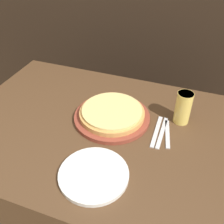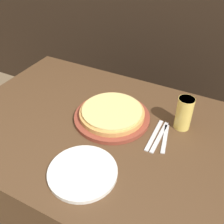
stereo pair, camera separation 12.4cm
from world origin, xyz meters
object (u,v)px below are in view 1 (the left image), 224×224
object	(u,v)px
dinner_plate	(94,175)
spoon	(167,134)
dinner_knife	(162,133)
fork	(156,131)
pizza_on_board	(112,114)
beer_glass	(183,107)

from	to	relation	value
dinner_plate	spoon	xyz separation A→B (m)	(0.22, 0.33, -0.01)
dinner_plate	dinner_knife	bearing A→B (deg)	59.35
fork	dinner_knife	world-z (taller)	same
pizza_on_board	dinner_plate	bearing A→B (deg)	-81.25
pizza_on_board	dinner_plate	world-z (taller)	pizza_on_board
dinner_plate	dinner_knife	xyz separation A→B (m)	(0.19, 0.33, -0.01)
beer_glass	spoon	distance (m)	0.15
pizza_on_board	beer_glass	size ratio (longest dim) A/B	2.30
dinner_plate	dinner_knife	world-z (taller)	dinner_plate
pizza_on_board	fork	world-z (taller)	pizza_on_board
pizza_on_board	beer_glass	distance (m)	0.33
beer_glass	dinner_knife	bearing A→B (deg)	-119.95
pizza_on_board	spoon	xyz separation A→B (m)	(0.27, -0.02, -0.02)
dinner_plate	spoon	bearing A→B (deg)	56.22
pizza_on_board	dinner_knife	world-z (taller)	pizza_on_board
pizza_on_board	spoon	world-z (taller)	pizza_on_board
fork	dinner_plate	bearing A→B (deg)	-117.31
dinner_plate	fork	world-z (taller)	dinner_plate
dinner_knife	spoon	distance (m)	0.03
pizza_on_board	dinner_plate	xyz separation A→B (m)	(0.05, -0.35, -0.02)
beer_glass	spoon	world-z (taller)	beer_glass
pizza_on_board	fork	distance (m)	0.22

